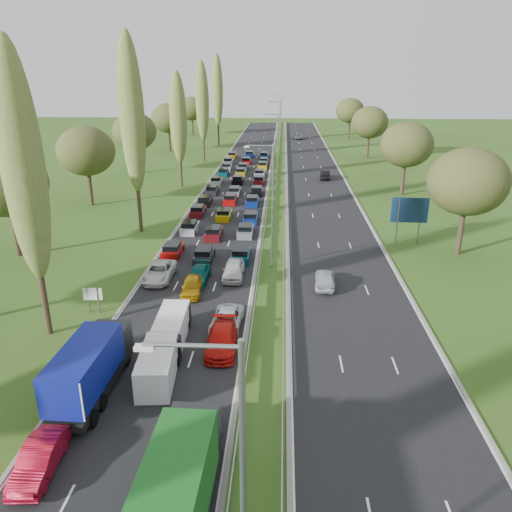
# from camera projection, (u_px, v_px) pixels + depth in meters

# --- Properties ---
(ground) EXTENTS (260.00, 260.00, 0.00)m
(ground) POSITION_uv_depth(u_px,v_px,m) (277.00, 186.00, 83.63)
(ground) COLOR #375119
(ground) RESTS_ON ground
(near_carriageway) EXTENTS (10.50, 215.00, 0.04)m
(near_carriageway) POSITION_uv_depth(u_px,v_px,m) (239.00, 183.00, 86.32)
(near_carriageway) COLOR black
(near_carriageway) RESTS_ON ground
(far_carriageway) EXTENTS (10.50, 215.00, 0.04)m
(far_carriageway) POSITION_uv_depth(u_px,v_px,m) (317.00, 183.00, 85.63)
(far_carriageway) COLOR black
(far_carriageway) RESTS_ON ground
(central_reservation) EXTENTS (2.36, 215.00, 0.32)m
(central_reservation) POSITION_uv_depth(u_px,v_px,m) (278.00, 180.00, 85.78)
(central_reservation) COLOR gray
(central_reservation) RESTS_ON ground
(lamp_columns) EXTENTS (0.18, 140.18, 12.00)m
(lamp_columns) POSITION_uv_depth(u_px,v_px,m) (278.00, 152.00, 79.67)
(lamp_columns) COLOR gray
(lamp_columns) RESTS_ON ground
(poplar_row) EXTENTS (2.80, 127.80, 22.44)m
(poplar_row) POSITION_uv_depth(u_px,v_px,m) (162.00, 115.00, 69.06)
(poplar_row) COLOR #2D2116
(poplar_row) RESTS_ON ground
(woodland_left) EXTENTS (8.00, 166.00, 11.10)m
(woodland_left) POSITION_uv_depth(u_px,v_px,m) (76.00, 155.00, 66.05)
(woodland_left) COLOR #2D2116
(woodland_left) RESTS_ON ground
(woodland_right) EXTENTS (8.00, 153.00, 11.10)m
(woodland_right) POSITION_uv_depth(u_px,v_px,m) (421.00, 153.00, 67.48)
(woodland_right) COLOR #2D2116
(woodland_right) RESTS_ON ground
(traffic_queue_fill) EXTENTS (9.10, 69.39, 0.80)m
(traffic_queue_fill) POSITION_uv_depth(u_px,v_px,m) (236.00, 187.00, 81.35)
(traffic_queue_fill) COLOR #A50C0A
(traffic_queue_fill) RESTS_ON ground
(near_car_1) EXTENTS (1.79, 4.48, 1.45)m
(near_car_1) POSITION_uv_depth(u_px,v_px,m) (39.00, 459.00, 23.74)
(near_car_1) COLOR #A0091F
(near_car_1) RESTS_ON near_carriageway
(near_car_2) EXTENTS (2.47, 5.34, 1.48)m
(near_car_2) POSITION_uv_depth(u_px,v_px,m) (159.00, 272.00, 45.91)
(near_car_2) COLOR silver
(near_car_2) RESTS_ON near_carriageway
(near_car_7) EXTENTS (1.96, 4.57, 1.31)m
(near_car_7) POSITION_uv_depth(u_px,v_px,m) (199.00, 274.00, 45.55)
(near_car_7) COLOR #054C4E
(near_car_7) RESTS_ON near_carriageway
(near_car_8) EXTENTS (1.94, 4.31, 1.44)m
(near_car_8) POSITION_uv_depth(u_px,v_px,m) (192.00, 286.00, 42.94)
(near_car_8) COLOR #AD7D0B
(near_car_8) RESTS_ON near_carriageway
(near_car_9) EXTENTS (1.72, 4.18, 1.35)m
(near_car_9) POSITION_uv_depth(u_px,v_px,m) (199.00, 433.00, 25.52)
(near_car_9) COLOR black
(near_car_9) RESTS_ON near_carriageway
(near_car_10) EXTENTS (2.39, 4.81, 1.31)m
(near_car_10) POSITION_uv_depth(u_px,v_px,m) (227.00, 320.00, 37.25)
(near_car_10) COLOR silver
(near_car_10) RESTS_ON near_carriageway
(near_car_11) EXTENTS (2.16, 5.10, 1.47)m
(near_car_11) POSITION_uv_depth(u_px,v_px,m) (222.00, 340.00, 34.29)
(near_car_11) COLOR #B7100B
(near_car_11) RESTS_ON near_carriageway
(near_car_12) EXTENTS (1.88, 4.66, 1.59)m
(near_car_12) POSITION_uv_depth(u_px,v_px,m) (234.00, 270.00, 46.28)
(near_car_12) COLOR silver
(near_car_12) RESTS_ON near_carriageway
(far_car_0) EXTENTS (2.10, 4.55, 1.51)m
(far_car_0) POSITION_uv_depth(u_px,v_px,m) (325.00, 279.00, 44.38)
(far_car_0) COLOR #ACB1B6
(far_car_0) RESTS_ON far_carriageway
(far_car_1) EXTENTS (1.97, 4.85, 1.56)m
(far_car_1) POSITION_uv_depth(u_px,v_px,m) (325.00, 174.00, 89.01)
(far_car_1) COLOR black
(far_car_1) RESTS_ON far_carriageway
(far_car_2) EXTENTS (2.47, 5.21, 1.44)m
(far_car_2) POSITION_uv_depth(u_px,v_px,m) (298.00, 136.00, 141.65)
(far_car_2) COLOR slate
(far_car_2) RESTS_ON far_carriageway
(blue_lorry) EXTENTS (2.35, 8.46, 3.57)m
(blue_lorry) POSITION_uv_depth(u_px,v_px,m) (92.00, 366.00, 29.25)
(blue_lorry) COLOR black
(blue_lorry) RESTS_ON near_carriageway
(white_van_front) EXTENTS (2.02, 5.15, 2.07)m
(white_van_front) POSITION_uv_depth(u_px,v_px,m) (159.00, 364.00, 30.90)
(white_van_front) COLOR silver
(white_van_front) RESTS_ON near_carriageway
(white_van_rear) EXTENTS (1.94, 4.95, 1.99)m
(white_van_rear) POSITION_uv_depth(u_px,v_px,m) (173.00, 325.00, 35.73)
(white_van_rear) COLOR white
(white_van_rear) RESTS_ON near_carriageway
(info_sign) EXTENTS (1.50, 0.18, 2.10)m
(info_sign) POSITION_uv_depth(u_px,v_px,m) (93.00, 297.00, 39.39)
(info_sign) COLOR gray
(info_sign) RESTS_ON ground
(direction_sign) EXTENTS (4.00, 0.27, 5.20)m
(direction_sign) POSITION_uv_depth(u_px,v_px,m) (410.00, 212.00, 54.73)
(direction_sign) COLOR gray
(direction_sign) RESTS_ON ground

